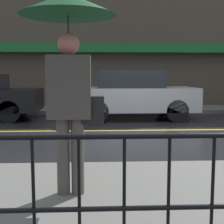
{
  "coord_description": "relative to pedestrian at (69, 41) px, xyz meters",
  "views": [
    {
      "loc": [
        -1.1,
        -8.17,
        1.47
      ],
      "look_at": [
        -0.8,
        -1.69,
        0.7
      ],
      "focal_mm": 50.0,
      "sensor_mm": 36.0,
      "label": 1
    }
  ],
  "objects": [
    {
      "name": "pedestrian",
      "position": [
        0.0,
        0.0,
        0.0
      ],
      "size": [
        1.03,
        1.03,
        2.19
      ],
      "rotation": [
        0.0,
        0.0,
        3.14
      ],
      "color": "#4C4742",
      "rests_on": "sidewalk_near"
    },
    {
      "name": "sidewalk_far",
      "position": [
        1.4,
        9.33,
        -1.76
      ],
      "size": [
        28.0,
        2.11,
        0.14
      ],
      "color": "slate",
      "rests_on": "ground_plane"
    },
    {
      "name": "lane_marking",
      "position": [
        1.4,
        4.77,
        -1.83
      ],
      "size": [
        25.2,
        0.12,
        0.01
      ],
      "color": "gold",
      "rests_on": "ground_plane"
    },
    {
      "name": "ground_plane",
      "position": [
        1.4,
        4.77,
        -1.83
      ],
      "size": [
        80.0,
        80.0,
        0.0
      ],
      "primitive_type": "plane",
      "color": "black"
    },
    {
      "name": "car_silver",
      "position": [
        1.5,
        7.03,
        -1.0
      ],
      "size": [
        4.03,
        1.94,
        1.62
      ],
      "color": "#B2B5BA",
      "rests_on": "ground_plane"
    },
    {
      "name": "sidewalk_near",
      "position": [
        1.4,
        -0.17,
        -1.76
      ],
      "size": [
        28.0,
        2.87,
        0.14
      ],
      "color": "slate",
      "rests_on": "ground_plane"
    },
    {
      "name": "building_storefront",
      "position": [
        1.4,
        10.5,
        1.31
      ],
      "size": [
        28.0,
        0.85,
        6.34
      ],
      "color": "#4C4238",
      "rests_on": "ground_plane"
    }
  ]
}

